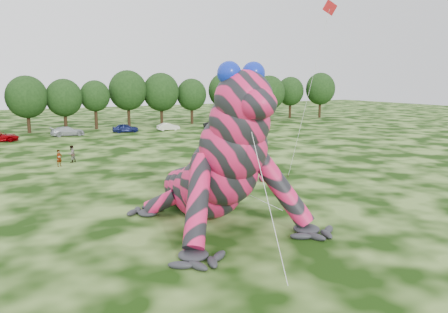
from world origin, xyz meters
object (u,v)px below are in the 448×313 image
tree_11 (161,99)px  car_2 (0,137)px  inflatable_gecko (201,141)px  car_6 (218,125)px  tree_15 (269,98)px  spectator_2 (229,140)px  tree_14 (247,99)px  tree_16 (290,97)px  tree_17 (320,95)px  spectator_5 (199,161)px  tree_12 (192,101)px  car_4 (125,128)px  tree_13 (225,98)px  flying_kite (327,20)px  spectator_0 (59,158)px  car_3 (67,131)px  tree_8 (65,105)px  car_5 (168,127)px  tree_10 (128,99)px  spectator_1 (72,154)px  tree_7 (27,104)px  car_7 (258,122)px  tree_9 (95,105)px

tree_11 → car_2: size_ratio=1.97×
inflatable_gecko → car_6: bearing=58.4°
tree_15 → spectator_2: size_ratio=5.76×
inflatable_gecko → tree_14: bearing=53.4°
tree_16 → tree_17: (6.50, -2.71, 0.46)m
car_6 → spectator_5: spectator_5 is taller
tree_11 → tree_12: (6.23, -0.46, -0.55)m
car_4 → car_6: bearing=-91.8°
tree_17 → car_6: tree_17 is taller
car_6 → spectator_5: 35.89m
tree_13 → tree_16: (18.32, 2.25, -0.38)m
car_6 → tree_13: bearing=-24.4°
flying_kite → tree_17: flying_kite is taller
inflatable_gecko → tree_12: size_ratio=2.21×
tree_13 → spectator_0: tree_13 is taller
car_3 → spectator_2: 27.56m
flying_kite → spectator_5: flying_kite is taller
car_2 → tree_8: bearing=-38.9°
car_5 → car_6: size_ratio=0.74×
tree_11 → car_4: size_ratio=2.33×
car_5 → tree_10: bearing=27.1°
tree_17 → spectator_1: 67.49m
tree_12 → car_3: tree_12 is taller
tree_14 → car_3: (-38.53, -9.01, -3.96)m
tree_10 → tree_12: (12.62, -0.84, -0.77)m
tree_14 → spectator_2: bearing=-124.9°
car_4 → car_6: (16.25, -2.62, 0.00)m
tree_11 → spectator_1: 38.92m
tree_17 → car_4: tree_17 is taller
car_2 → car_3: 9.80m
tree_8 → spectator_0: bearing=-99.6°
tree_7 → tree_10: (17.48, 1.77, 0.51)m
car_4 → tree_7: bearing=71.8°
car_5 → car_6: 9.07m
tree_10 → car_2: tree_10 is taller
car_2 → car_3: size_ratio=0.99×
inflatable_gecko → tree_11: size_ratio=1.97×
tree_7 → car_7: size_ratio=1.87×
flying_kite → spectator_5: size_ratio=9.06×
flying_kite → car_4: size_ratio=3.58×
tree_10 → spectator_0: (-17.11, -33.97, -4.38)m
inflatable_gecko → tree_12: bearing=63.6°
spectator_5 → tree_13: bearing=138.5°
tree_16 → car_5: bearing=-163.2°
spectator_5 → tree_17: bearing=118.9°
tree_11 → tree_12: tree_11 is taller
tree_14 → car_4: (-29.17, -8.78, -3.96)m
tree_9 → car_4: bearing=-66.5°
tree_14 → spectator_0: size_ratio=5.40×
tree_15 → car_4: size_ratio=2.23×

